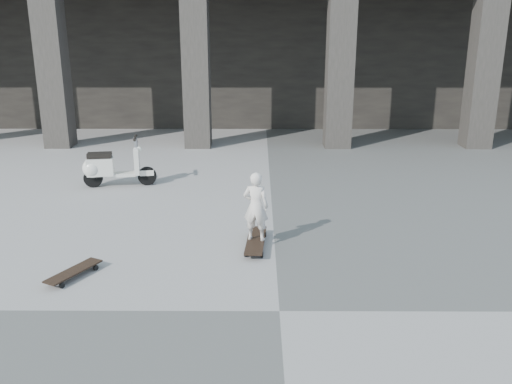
{
  "coord_description": "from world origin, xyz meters",
  "views": [
    {
      "loc": [
        -0.23,
        -5.26,
        2.97
      ],
      "look_at": [
        -0.27,
        2.32,
        0.65
      ],
      "focal_mm": 38.0,
      "sensor_mm": 36.0,
      "label": 1
    }
  ],
  "objects_px": {
    "skateboard_spare": "(74,272)",
    "child": "(256,206)",
    "scooter": "(107,167)",
    "longboard": "(256,241)"
  },
  "relations": [
    {
      "from": "skateboard_spare",
      "to": "child",
      "type": "xyz_separation_m",
      "value": [
        2.25,
        1.0,
        0.52
      ]
    },
    {
      "from": "skateboard_spare",
      "to": "scooter",
      "type": "distance_m",
      "value": 4.05
    },
    {
      "from": "child",
      "to": "scooter",
      "type": "bearing_deg",
      "value": -33.66
    },
    {
      "from": "longboard",
      "to": "child",
      "type": "height_order",
      "value": "child"
    },
    {
      "from": "longboard",
      "to": "child",
      "type": "bearing_deg",
      "value": 3.92
    },
    {
      "from": "scooter",
      "to": "skateboard_spare",
      "type": "bearing_deg",
      "value": -89.55
    },
    {
      "from": "scooter",
      "to": "child",
      "type": "bearing_deg",
      "value": -54.65
    },
    {
      "from": "longboard",
      "to": "skateboard_spare",
      "type": "relative_size",
      "value": 1.34
    },
    {
      "from": "skateboard_spare",
      "to": "child",
      "type": "height_order",
      "value": "child"
    },
    {
      "from": "longboard",
      "to": "skateboard_spare",
      "type": "distance_m",
      "value": 2.46
    }
  ]
}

